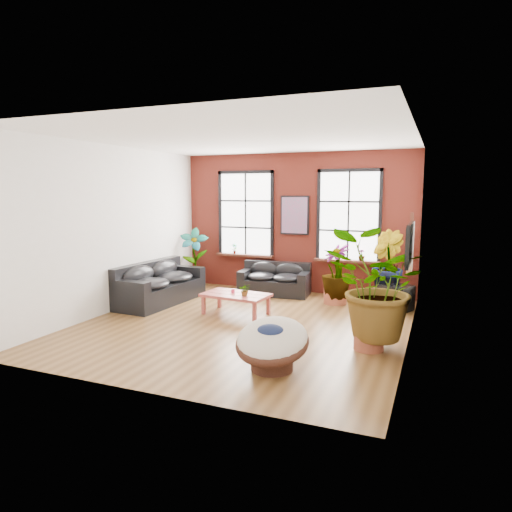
# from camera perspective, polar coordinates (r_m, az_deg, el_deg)

# --- Properties ---
(room) EXTENTS (6.04, 6.54, 3.54)m
(room) POSITION_cam_1_polar(r_m,az_deg,el_deg) (8.70, -1.12, 2.85)
(room) COLOR brown
(room) RESTS_ON ground
(sofa_back) EXTENTS (1.78, 0.99, 0.79)m
(sofa_back) POSITION_cam_1_polar(r_m,az_deg,el_deg) (11.37, 2.38, -3.02)
(sofa_back) COLOR black
(sofa_back) RESTS_ON ground
(sofa_left) EXTENTS (1.12, 2.39, 0.92)m
(sofa_left) POSITION_cam_1_polar(r_m,az_deg,el_deg) (10.74, -12.13, -3.50)
(sofa_left) COLOR black
(sofa_left) RESTS_ON ground
(coffee_table) EXTENTS (1.42, 0.90, 0.52)m
(coffee_table) POSITION_cam_1_polar(r_m,az_deg,el_deg) (9.51, -2.54, -5.03)
(coffee_table) COLOR #9C3E38
(coffee_table) RESTS_ON ground
(papasan_chair) EXTENTS (1.06, 1.08, 0.79)m
(papasan_chair) POSITION_cam_1_polar(r_m,az_deg,el_deg) (6.60, 2.01, -10.72)
(papasan_chair) COLOR #3F2016
(papasan_chair) RESTS_ON ground
(poster) EXTENTS (0.74, 0.06, 0.98)m
(poster) POSITION_cam_1_polar(r_m,az_deg,el_deg) (11.53, 4.85, 5.10)
(poster) COLOR black
(poster) RESTS_ON room
(tv_wall_unit) EXTENTS (0.13, 1.86, 1.20)m
(tv_wall_unit) POSITION_cam_1_polar(r_m,az_deg,el_deg) (8.48, 18.67, 0.91)
(tv_wall_unit) COLOR black
(tv_wall_unit) RESTS_ON room
(media_box) EXTENTS (0.82, 0.76, 0.54)m
(media_box) POSITION_cam_1_polar(r_m,az_deg,el_deg) (10.32, 16.98, -4.97)
(media_box) COLOR black
(media_box) RESTS_ON ground
(pot_back_left) EXTENTS (0.50, 0.50, 0.34)m
(pot_back_left) POSITION_cam_1_polar(r_m,az_deg,el_deg) (12.26, -7.89, -3.15)
(pot_back_left) COLOR brown
(pot_back_left) RESTS_ON ground
(pot_back_right) EXTENTS (0.50, 0.50, 0.35)m
(pot_back_right) POSITION_cam_1_polar(r_m,az_deg,el_deg) (10.78, 15.61, -4.89)
(pot_back_right) COLOR brown
(pot_back_right) RESTS_ON ground
(pot_right_wall) EXTENTS (0.62, 0.62, 0.35)m
(pot_right_wall) POSITION_cam_1_polar(r_m,az_deg,el_deg) (7.69, 13.91, -10.02)
(pot_right_wall) COLOR brown
(pot_right_wall) RESTS_ON ground
(pot_mid) EXTENTS (0.65, 0.65, 0.38)m
(pot_mid) POSITION_cam_1_polar(r_m,az_deg,el_deg) (10.60, 9.86, -4.86)
(pot_mid) COLOR brown
(pot_mid) RESTS_ON ground
(floor_plant_back_left) EXTENTS (0.89, 0.73, 1.44)m
(floor_plant_back_left) POSITION_cam_1_polar(r_m,az_deg,el_deg) (12.16, -7.75, 0.10)
(floor_plant_back_left) COLOR #1A4211
(floor_plant_back_left) RESTS_ON ground
(floor_plant_back_right) EXTENTS (1.02, 1.08, 1.54)m
(floor_plant_back_right) POSITION_cam_1_polar(r_m,az_deg,el_deg) (10.62, 15.94, -1.01)
(floor_plant_back_right) COLOR #1A4211
(floor_plant_back_right) RESTS_ON ground
(floor_plant_right_wall) EXTENTS (1.87, 1.71, 1.76)m
(floor_plant_right_wall) POSITION_cam_1_polar(r_m,az_deg,el_deg) (7.51, 14.47, -3.66)
(floor_plant_right_wall) COLOR #1A4211
(floor_plant_right_wall) RESTS_ON ground
(floor_plant_mid) EXTENTS (0.97, 0.97, 1.22)m
(floor_plant_mid) POSITION_cam_1_polar(r_m,az_deg,el_deg) (10.47, 10.01, -1.89)
(floor_plant_mid) COLOR #1A4211
(floor_plant_mid) RESTS_ON ground
(table_plant) EXTENTS (0.29, 0.28, 0.26)m
(table_plant) POSITION_cam_1_polar(r_m,az_deg,el_deg) (9.25, -1.38, -4.25)
(table_plant) COLOR #1A4211
(table_plant) RESTS_ON coffee_table
(sill_plant_left) EXTENTS (0.17, 0.17, 0.27)m
(sill_plant_left) POSITION_cam_1_polar(r_m,az_deg,el_deg) (12.16, -2.72, 0.94)
(sill_plant_left) COLOR #1A4211
(sill_plant_left) RESTS_ON room
(sill_plant_right) EXTENTS (0.19, 0.19, 0.27)m
(sill_plant_right) POSITION_cam_1_polar(r_m,az_deg,el_deg) (11.18, 13.06, 0.12)
(sill_plant_right) COLOR #1A4211
(sill_plant_right) RESTS_ON room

